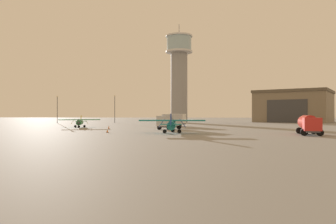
# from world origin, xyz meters

# --- Properties ---
(ground_plane) EXTENTS (400.00, 400.00, 0.00)m
(ground_plane) POSITION_xyz_m (0.00, 0.00, 0.00)
(ground_plane) COLOR gray
(control_tower) EXTENTS (9.39, 9.39, 34.71)m
(control_tower) POSITION_xyz_m (-2.75, 58.69, 17.80)
(control_tower) COLOR gray
(control_tower) RESTS_ON ground_plane
(hangar) EXTENTS (33.78, 33.24, 11.73)m
(hangar) POSITION_xyz_m (40.34, 68.94, 5.88)
(hangar) COLOR #7A6B56
(hangar) RESTS_ON ground_plane
(airplane_green) EXTENTS (9.25, 7.22, 2.73)m
(airplane_green) POSITION_xyz_m (-24.45, 18.33, 1.27)
(airplane_green) COLOR #287A42
(airplane_green) RESTS_ON ground_plane
(airplane_teal) EXTENTS (10.64, 8.37, 3.16)m
(airplane_teal) POSITION_xyz_m (-2.30, -2.06, 1.47)
(airplane_teal) COLOR teal
(airplane_teal) RESTS_ON ground_plane
(truck_fuel_tanker_red) EXTENTS (3.96, 7.45, 2.93)m
(truck_fuel_tanker_red) POSITION_xyz_m (18.28, -4.22, 1.65)
(truck_fuel_tanker_red) COLOR #38383D
(truck_fuel_tanker_red) RESTS_ON ground_plane
(truck_box_white) EXTENTS (6.21, 3.54, 3.11)m
(truck_box_white) POSITION_xyz_m (-3.14, 26.32, 1.73)
(truck_box_white) COLOR #38383D
(truck_box_white) RESTS_ON ground_plane
(truck_box_silver) EXTENTS (5.06, 6.10, 3.04)m
(truck_box_silver) POSITION_xyz_m (-3.31, 10.53, 1.71)
(truck_box_silver) COLOR #38383D
(truck_box_silver) RESTS_ON ground_plane
(light_post_west) EXTENTS (0.44, 0.44, 9.20)m
(light_post_west) POSITION_xyz_m (-43.53, 50.99, 5.44)
(light_post_west) COLOR #38383D
(light_post_west) RESTS_ON ground_plane
(light_post_east) EXTENTS (0.44, 0.44, 9.48)m
(light_post_east) POSITION_xyz_m (-24.46, 53.20, 5.59)
(light_post_east) COLOR #38383D
(light_post_east) RESTS_ON ground_plane
(traffic_cone_near_left) EXTENTS (0.36, 0.36, 0.61)m
(traffic_cone_near_left) POSITION_xyz_m (-13.17, -0.69, 0.30)
(traffic_cone_near_left) COLOR black
(traffic_cone_near_left) RESTS_ON ground_plane
(traffic_cone_near_right) EXTENTS (0.36, 0.36, 0.72)m
(traffic_cone_near_right) POSITION_xyz_m (-16.16, 12.15, 0.36)
(traffic_cone_near_right) COLOR black
(traffic_cone_near_right) RESTS_ON ground_plane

